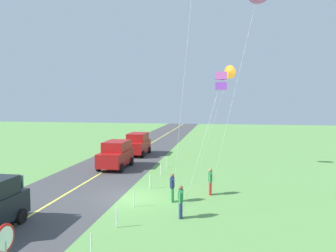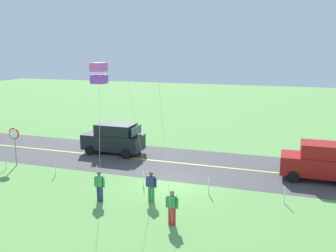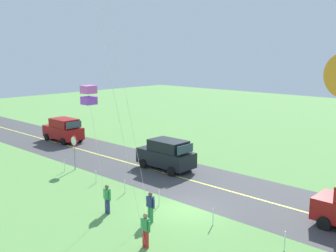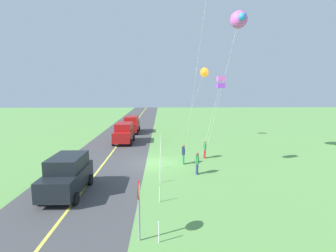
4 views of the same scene
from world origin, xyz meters
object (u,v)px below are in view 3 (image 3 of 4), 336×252
(car_suv_foreground, at_px, (167,154))
(car_parked_east_far, at_px, (63,130))
(kite_yellow_high, at_px, (89,95))
(person_adult_companion, at_px, (150,206))
(person_child_watcher, at_px, (107,198))
(stop_sign, at_px, (74,146))
(person_adult_near, at_px, (145,229))

(car_suv_foreground, height_order, car_parked_east_far, same)
(car_suv_foreground, relative_size, kite_yellow_high, 0.62)
(car_suv_foreground, distance_m, kite_yellow_high, 12.18)
(person_adult_companion, distance_m, kite_yellow_high, 6.43)
(person_adult_companion, distance_m, person_child_watcher, 2.61)
(car_suv_foreground, xyz_separation_m, stop_sign, (4.87, 4.65, 0.65))
(person_adult_near, height_order, person_adult_companion, same)
(person_adult_companion, relative_size, person_child_watcher, 1.00)
(stop_sign, xyz_separation_m, person_adult_near, (-12.34, 4.70, -0.94))
(car_suv_foreground, relative_size, stop_sign, 1.72)
(person_adult_near, height_order, person_child_watcher, same)
(car_suv_foreground, bearing_deg, car_parked_east_far, -0.50)
(car_suv_foreground, bearing_deg, kite_yellow_high, 114.15)
(person_child_watcher, distance_m, kite_yellow_high, 6.14)
(car_parked_east_far, bearing_deg, car_suv_foreground, 179.50)
(person_child_watcher, bearing_deg, car_suv_foreground, 47.11)
(person_adult_companion, bearing_deg, person_adult_near, 156.26)
(person_adult_companion, xyz_separation_m, person_child_watcher, (2.48, 0.79, 0.00))
(person_adult_companion, bearing_deg, car_parked_east_far, 4.66)
(car_parked_east_far, bearing_deg, stop_sign, 151.76)
(car_suv_foreground, xyz_separation_m, person_child_watcher, (-3.23, 8.11, -0.29))
(car_parked_east_far, bearing_deg, kite_yellow_high, 151.09)
(person_adult_near, bearing_deg, person_child_watcher, 137.21)
(stop_sign, bearing_deg, person_adult_companion, 165.86)
(car_suv_foreground, relative_size, person_adult_near, 2.75)
(person_adult_companion, xyz_separation_m, kite_yellow_high, (1.26, 2.62, 5.73))
(stop_sign, xyz_separation_m, person_adult_companion, (-10.59, 2.67, -0.94))
(person_child_watcher, relative_size, kite_yellow_high, 0.23)
(stop_sign, bearing_deg, kite_yellow_high, 150.45)
(car_suv_foreground, distance_m, stop_sign, 6.77)
(person_adult_companion, bearing_deg, car_suv_foreground, -26.44)
(car_parked_east_far, distance_m, stop_sign, 10.10)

